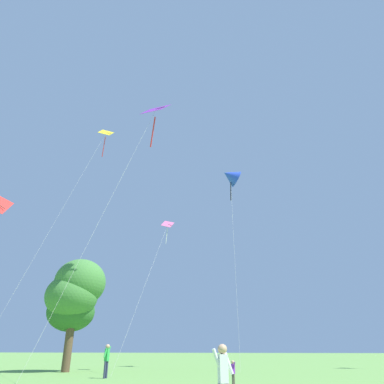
# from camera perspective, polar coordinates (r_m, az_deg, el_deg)

# --- Properties ---
(kite_pink_low) EXTENTS (1.90, 6.32, 11.67)m
(kite_pink_low) POSITION_cam_1_polar(r_m,az_deg,el_deg) (30.49, -4.21, -6.30)
(kite_pink_low) COLOR pink
(kite_pink_low) RESTS_ON ground_plane
(kite_blue_delta) EXTENTS (2.70, 7.08, 19.04)m
(kite_blue_delta) POSITION_cam_1_polar(r_m,az_deg,el_deg) (37.71, 6.05, 2.49)
(kite_blue_delta) COLOR blue
(kite_blue_delta) RESTS_ON ground_plane
(kite_purple_streamer) EXTENTS (5.15, 6.95, 19.79)m
(kite_purple_streamer) POSITION_cam_1_polar(r_m,az_deg,el_deg) (29.31, -6.08, 11.41)
(kite_purple_streamer) COLOR purple
(kite_purple_streamer) RESTS_ON ground_plane
(kite_yellow_diamond) EXTENTS (3.99, 9.00, 23.69)m
(kite_yellow_diamond) POSITION_cam_1_polar(r_m,az_deg,el_deg) (40.05, -13.95, 7.56)
(kite_yellow_diamond) COLOR yellow
(kite_yellow_diamond) RESTS_ON ground_plane
(person_child_small) EXTENTS (0.26, 0.28, 1.03)m
(person_child_small) POSITION_cam_1_polar(r_m,az_deg,el_deg) (17.18, 6.47, -26.13)
(person_child_small) COLOR #665B4C
(person_child_small) RESTS_ON ground_plane
(person_in_blue_jacket) EXTENTS (0.24, 0.56, 1.74)m
(person_in_blue_jacket) POSITION_cam_1_polar(r_m,az_deg,el_deg) (22.84, -13.23, -23.96)
(person_in_blue_jacket) COLOR #2D3351
(person_in_blue_jacket) RESTS_ON ground_plane
(person_with_spool) EXTENTS (0.47, 0.31, 1.56)m
(person_with_spool) POSITION_cam_1_polar(r_m,az_deg,el_deg) (8.96, 4.90, -26.65)
(person_with_spool) COLOR gray
(person_with_spool) RESTS_ON ground_plane
(tree_left_oak) EXTENTS (4.39, 4.35, 7.97)m
(tree_left_oak) POSITION_cam_1_polar(r_m,az_deg,el_deg) (30.08, -17.93, -15.19)
(tree_left_oak) COLOR brown
(tree_left_oak) RESTS_ON ground_plane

